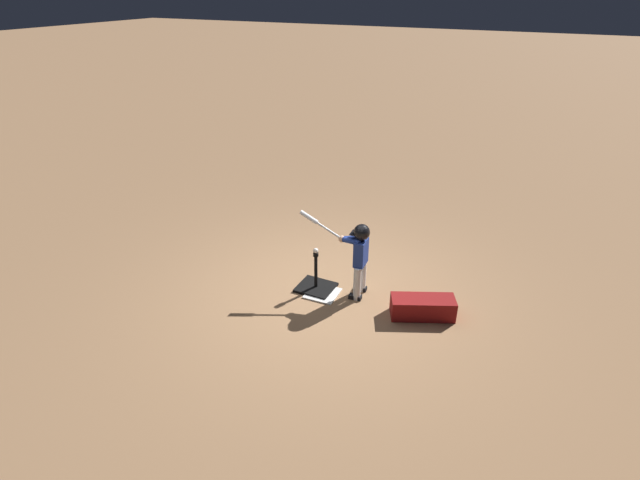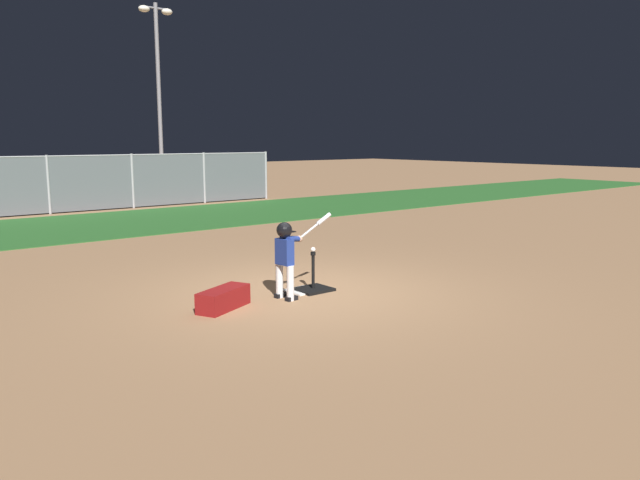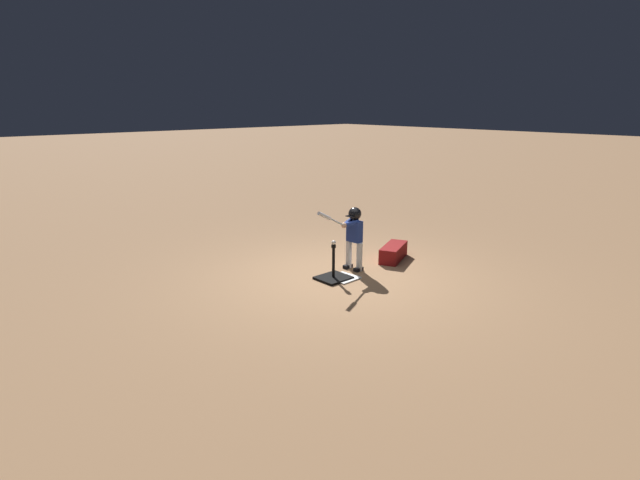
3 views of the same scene
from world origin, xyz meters
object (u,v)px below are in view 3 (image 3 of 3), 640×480
at_px(baseball, 334,243).
at_px(equipment_bag, 393,252).
at_px(batting_tee, 333,276).
at_px(batter_child, 353,231).

bearing_deg(baseball, equipment_bag, -178.84).
height_order(batting_tee, baseball, baseball).
distance_m(batter_child, equipment_bag, 1.14).
relative_size(batting_tee, baseball, 8.04).
bearing_deg(batter_child, batting_tee, 12.66).
bearing_deg(equipment_bag, baseball, -23.23).
bearing_deg(batting_tee, batter_child, -167.34).
bearing_deg(batting_tee, baseball, -90.00).
bearing_deg(baseball, batting_tee, 90.00).
distance_m(batting_tee, batter_child, 0.88).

